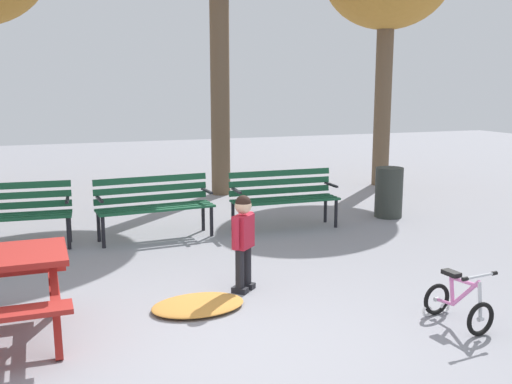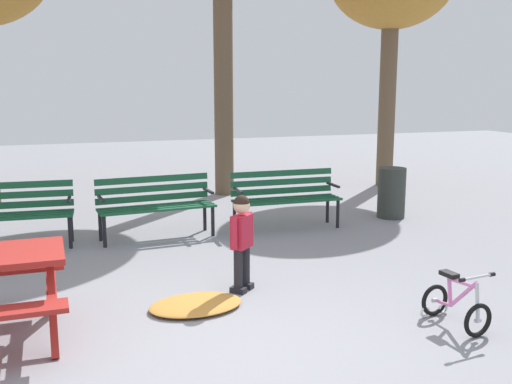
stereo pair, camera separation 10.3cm
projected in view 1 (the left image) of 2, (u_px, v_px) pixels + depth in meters
ground at (228, 354)px, 4.66m from camera, size 36.00×36.00×0.00m
park_bench_far_left at (7, 210)px, 7.56m from camera, size 1.63×0.58×0.85m
park_bench_left at (154, 202)px, 8.10m from camera, size 1.63×0.57×0.85m
park_bench_right at (283, 194)px, 8.67m from camera, size 1.61×0.49×0.85m
child_standing at (243, 236)px, 5.97m from camera, size 0.30×0.29×1.01m
kids_bicycle at (458, 303)px, 5.19m from camera, size 0.41×0.59×0.54m
leaf_pile at (198, 305)px, 5.59m from camera, size 0.94×0.69×0.07m
trash_bin at (389, 192)px, 9.39m from camera, size 0.44×0.44×0.81m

